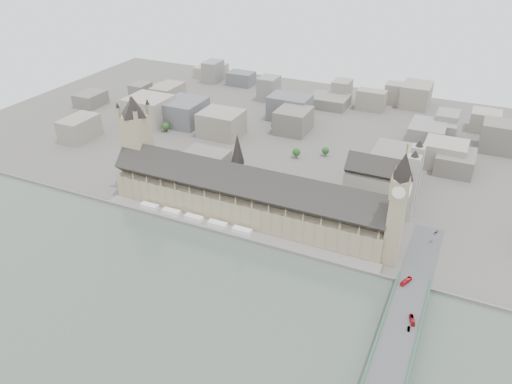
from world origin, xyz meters
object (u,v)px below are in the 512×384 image
at_px(red_bus_north, 406,281).
at_px(car_silver, 409,329).
at_px(victoria_tower, 137,139).
at_px(westminster_bridge, 395,347).
at_px(car_approach, 436,232).
at_px(westminster_abbey, 383,183).
at_px(red_bus_south, 412,320).
at_px(palace_of_westminster, 245,197).
at_px(elizabeth_tower, 398,202).

bearing_deg(red_bus_north, car_silver, -54.63).
xyz_separation_m(victoria_tower, car_silver, (289.29, -99.75, -44.20)).
xyz_separation_m(victoria_tower, red_bus_north, (278.78, -52.00, -43.28)).
xyz_separation_m(westminster_bridge, car_approach, (6.23, 139.34, 5.95)).
xyz_separation_m(westminster_abbey, car_approach, (57.31, -43.16, -14.01)).
bearing_deg(red_bus_south, westminster_abbey, 92.25).
xyz_separation_m(car_silver, car_approach, (0.94, 125.59, 0.07)).
relative_size(red_bus_south, car_approach, 1.80).
xyz_separation_m(westminster_bridge, westminster_abbey, (-51.08, 182.50, 19.96)).
distance_m(palace_of_westminster, westminster_abbey, 134.09).
height_order(victoria_tower, car_approach, victoria_tower).
height_order(elizabeth_tower, westminster_abbey, elizabeth_tower).
height_order(palace_of_westminster, red_bus_north, palace_of_westminster).
bearing_deg(car_approach, westminster_bridge, -72.27).
bearing_deg(car_silver, westminster_bridge, -118.08).
height_order(palace_of_westminster, westminster_bridge, palace_of_westminster).
bearing_deg(car_silver, palace_of_westminster, 143.78).
bearing_deg(elizabeth_tower, westminster_abbey, 107.29).
xyz_separation_m(victoria_tower, westminster_bridge, (284.00, -113.50, -50.08)).
bearing_deg(westminster_abbey, palace_of_westminster, -145.83).
height_order(red_bus_south, car_silver, red_bus_south).
height_order(elizabeth_tower, westminster_bridge, elizabeth_tower).
distance_m(elizabeth_tower, red_bus_south, 91.59).
distance_m(elizabeth_tower, car_silver, 98.78).
distance_m(palace_of_westminster, car_silver, 191.98).
relative_size(victoria_tower, red_bus_north, 8.34).
bearing_deg(elizabeth_tower, red_bus_north, -61.08).
bearing_deg(westminster_bridge, palace_of_westminster, 146.51).
xyz_separation_m(elizabeth_tower, car_silver, (29.29, -81.75, -47.08)).
xyz_separation_m(victoria_tower, red_bus_south, (289.90, -91.09, -43.53)).
bearing_deg(car_approach, westminster_abbey, 163.30).
height_order(westminster_bridge, red_bus_south, red_bus_south).
distance_m(westminster_bridge, car_silver, 15.86).
height_order(westminster_bridge, red_bus_north, red_bus_north).
bearing_deg(car_silver, car_approach, 82.54).
xyz_separation_m(red_bus_south, car_approach, (0.33, 116.93, -0.60)).
height_order(victoria_tower, car_silver, victoria_tower).
bearing_deg(red_bus_south, car_silver, -111.33).
bearing_deg(red_bus_north, westminster_bridge, -62.19).
bearing_deg(westminster_bridge, elizabeth_tower, 104.11).
bearing_deg(elizabeth_tower, red_bus_south, -67.75).
distance_m(elizabeth_tower, westminster_bridge, 111.81).
relative_size(elizabeth_tower, westminster_bridge, 0.33).
height_order(westminster_abbey, red_bus_north, westminster_abbey).
bearing_deg(palace_of_westminster, victoria_tower, 177.04).
distance_m(palace_of_westminster, elizabeth_tower, 142.94).
bearing_deg(car_approach, victoria_tower, -154.63).
xyz_separation_m(elizabeth_tower, victoria_tower, (-260.00, 18.00, -2.88)).
bearing_deg(car_silver, victoria_tower, 153.94).
bearing_deg(westminster_bridge, westminster_abbey, 105.64).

